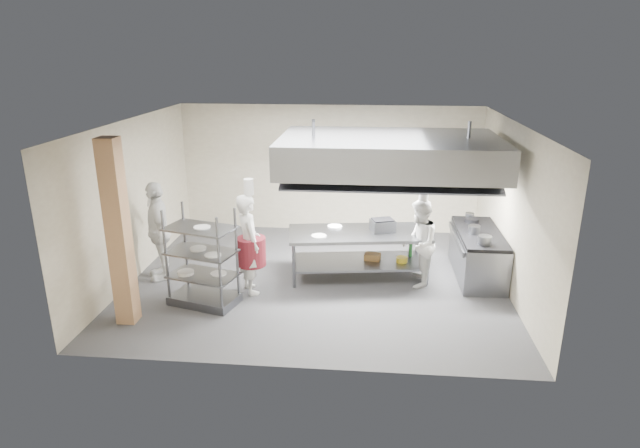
# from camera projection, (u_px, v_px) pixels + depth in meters

# --- Properties ---
(floor) EXTENTS (7.00, 7.00, 0.00)m
(floor) POSITION_uv_depth(u_px,v_px,m) (317.00, 279.00, 10.28)
(floor) COLOR #39393C
(floor) RESTS_ON ground
(ceiling) EXTENTS (7.00, 7.00, 0.00)m
(ceiling) POSITION_uv_depth(u_px,v_px,m) (317.00, 122.00, 9.34)
(ceiling) COLOR silver
(ceiling) RESTS_ON wall_back
(wall_back) EXTENTS (7.00, 0.00, 7.00)m
(wall_back) POSITION_uv_depth(u_px,v_px,m) (329.00, 169.00, 12.65)
(wall_back) COLOR #AFA48B
(wall_back) RESTS_ON ground
(wall_left) EXTENTS (0.00, 6.00, 6.00)m
(wall_left) POSITION_uv_depth(u_px,v_px,m) (133.00, 200.00, 10.12)
(wall_left) COLOR #AFA48B
(wall_left) RESTS_ON ground
(wall_right) EXTENTS (0.00, 6.00, 6.00)m
(wall_right) POSITION_uv_depth(u_px,v_px,m) (512.00, 210.00, 9.50)
(wall_right) COLOR #AFA48B
(wall_right) RESTS_ON ground
(column) EXTENTS (0.30, 0.30, 3.00)m
(column) POSITION_uv_depth(u_px,v_px,m) (119.00, 234.00, 8.27)
(column) COLOR tan
(column) RESTS_ON floor
(exhaust_hood) EXTENTS (4.00, 2.50, 0.60)m
(exhaust_hood) POSITION_uv_depth(u_px,v_px,m) (389.00, 153.00, 9.79)
(exhaust_hood) COLOR gray
(exhaust_hood) RESTS_ON ceiling
(hood_strip_a) EXTENTS (1.60, 0.12, 0.04)m
(hood_strip_a) POSITION_uv_depth(u_px,v_px,m) (340.00, 169.00, 9.97)
(hood_strip_a) COLOR white
(hood_strip_a) RESTS_ON exhaust_hood
(hood_strip_b) EXTENTS (1.60, 0.12, 0.04)m
(hood_strip_b) POSITION_uv_depth(u_px,v_px,m) (438.00, 171.00, 9.81)
(hood_strip_b) COLOR white
(hood_strip_b) RESTS_ON exhaust_hood
(wall_shelf) EXTENTS (1.50, 0.28, 0.04)m
(wall_shelf) POSITION_uv_depth(u_px,v_px,m) (406.00, 172.00, 12.34)
(wall_shelf) COLOR gray
(wall_shelf) RESTS_ON wall_back
(island) EXTENTS (2.78, 1.47, 0.91)m
(island) POSITION_uv_depth(u_px,v_px,m) (358.00, 254.00, 10.30)
(island) COLOR gray
(island) RESTS_ON floor
(island_worktop) EXTENTS (2.78, 1.47, 0.06)m
(island_worktop) POSITION_uv_depth(u_px,v_px,m) (359.00, 233.00, 10.17)
(island_worktop) COLOR gray
(island_worktop) RESTS_ON island
(island_undershelf) EXTENTS (2.56, 1.33, 0.04)m
(island_undershelf) POSITION_uv_depth(u_px,v_px,m) (358.00, 262.00, 10.35)
(island_undershelf) COLOR slate
(island_undershelf) RESTS_ON island
(pass_rack) EXTENTS (1.28, 0.95, 1.71)m
(pass_rack) POSITION_uv_depth(u_px,v_px,m) (202.00, 257.00, 9.08)
(pass_rack) COLOR gray
(pass_rack) RESTS_ON floor
(cooking_range) EXTENTS (0.80, 2.00, 0.84)m
(cooking_range) POSITION_uv_depth(u_px,v_px,m) (477.00, 255.00, 10.35)
(cooking_range) COLOR slate
(cooking_range) RESTS_ON floor
(range_top) EXTENTS (0.78, 1.96, 0.06)m
(range_top) POSITION_uv_depth(u_px,v_px,m) (480.00, 233.00, 10.21)
(range_top) COLOR black
(range_top) RESTS_ON cooking_range
(chef_head) EXTENTS (0.71, 0.80, 1.84)m
(chef_head) POSITION_uv_depth(u_px,v_px,m) (249.00, 244.00, 9.51)
(chef_head) COLOR silver
(chef_head) RESTS_ON floor
(chef_line) EXTENTS (0.72, 0.87, 1.64)m
(chef_line) POSITION_uv_depth(u_px,v_px,m) (419.00, 243.00, 9.81)
(chef_line) COLOR silver
(chef_line) RESTS_ON floor
(chef_plating) EXTENTS (0.91, 1.21, 1.91)m
(chef_plating) POSITION_uv_depth(u_px,v_px,m) (158.00, 231.00, 10.09)
(chef_plating) COLOR white
(chef_plating) RESTS_ON floor
(griddle) EXTENTS (0.52, 0.46, 0.21)m
(griddle) POSITION_uv_depth(u_px,v_px,m) (383.00, 226.00, 10.18)
(griddle) COLOR gray
(griddle) RESTS_ON island_worktop
(wicker_basket) EXTENTS (0.33, 0.26, 0.13)m
(wicker_basket) POSITION_uv_depth(u_px,v_px,m) (372.00, 257.00, 10.36)
(wicker_basket) COLOR olive
(wicker_basket) RESTS_ON island_undershelf
(stockpot) EXTENTS (0.22, 0.22, 0.15)m
(stockpot) POSITION_uv_depth(u_px,v_px,m) (474.00, 229.00, 10.09)
(stockpot) COLOR gray
(stockpot) RESTS_ON range_top
(plate_stack) EXTENTS (0.28, 0.28, 0.05)m
(plate_stack) POSITION_uv_depth(u_px,v_px,m) (203.00, 274.00, 9.17)
(plate_stack) COLOR white
(plate_stack) RESTS_ON pass_rack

